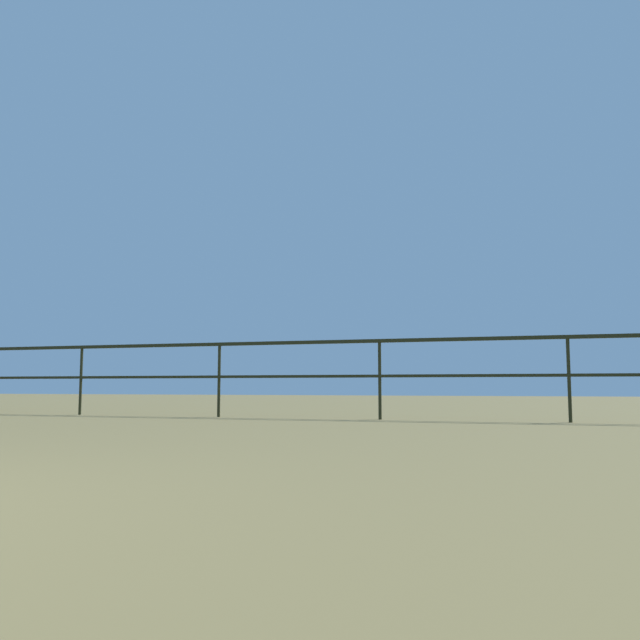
% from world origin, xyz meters
% --- Properties ---
extents(pier_railing, '(21.92, 0.05, 1.10)m').
position_xyz_m(pier_railing, '(0.00, 7.93, 0.82)').
color(pier_railing, black).
rests_on(pier_railing, ground_plane).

